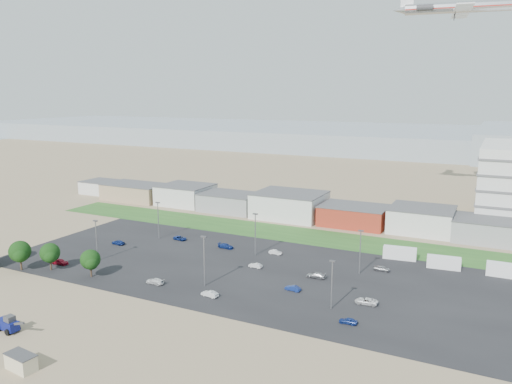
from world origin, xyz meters
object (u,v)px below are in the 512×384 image
Objects in this scene: airliner at (466,7)px; parked_car_7 at (255,265)px; parked_car_12 at (316,275)px; parked_car_11 at (275,252)px; parked_car_2 at (348,321)px; parked_car_6 at (226,246)px; parked_car_0 at (366,301)px; box_trailer_a at (400,253)px; parked_car_3 at (155,281)px; parked_car_5 at (118,242)px; portable_shed at (21,362)px; parked_car_9 at (180,238)px; parked_car_8 at (382,268)px; parked_car_10 at (60,262)px; parked_car_1 at (293,288)px; parked_car_13 at (210,294)px; telehandler at (7,323)px.

airliner is 14.12× the size of parked_car_7.
parked_car_11 is at bearing -129.74° from parked_car_12.
parked_car_6 is at bearing -127.62° from parked_car_2.
parked_car_0 reaches higher than parked_car_11.
parked_car_6 is (-42.97, -11.64, -0.86)m from box_trailer_a.
parked_car_3 is (-43.42, -9.72, -0.01)m from parked_car_0.
parked_car_5 is at bearing 104.29° from parked_car_11.
parked_car_3 is at bearing -178.60° from parked_car_6.
portable_shed reaches higher than parked_car_3.
parked_car_9 is at bearing -120.53° from parked_car_2.
parked_car_3 is at bearing -124.09° from airliner.
parked_car_10 is (-70.31, -29.70, -0.00)m from parked_car_8.
parked_car_5 is 43.24m from parked_car_11.
parked_car_1 is at bearing -85.61° from parked_car_10.
portable_shed is at bearing -9.97° from parked_car_13.
airliner is at bearing 162.08° from parked_car_7.
parked_car_6 is at bearing -118.67° from parked_car_1.
box_trailer_a is at bearing 68.31° from portable_shed.
parked_car_13 reaches higher than parked_car_2.
airliner is 113.96m from parked_car_7.
parked_car_7 is 47.01m from parked_car_10.
airliner is 10.72× the size of parked_car_12.
parked_car_12 is at bearing -148.76° from parked_car_2.
telehandler reaches higher than parked_car_7.
parked_car_5 is (-30.23, 54.93, -0.60)m from portable_shed.
telehandler is 2.11× the size of parked_car_1.
parked_car_0 is 9.83m from parked_car_2.
parked_car_6 is (-42.34, 18.98, 0.02)m from parked_car_0.
portable_shed is at bearing 33.86° from parked_car_5.
parked_car_8 is at bearing -83.45° from parked_car_9.
parked_car_10 is at bearing 137.33° from portable_shed.
parked_car_7 is (-28.59, 9.00, -0.07)m from parked_car_0.
parked_car_13 is (40.94, -19.26, -0.05)m from parked_car_5.
box_trailer_a reaches higher than parked_car_13.
parked_car_0 reaches higher than parked_car_2.
parked_car_2 is (-7.14, -103.57, -67.66)m from airliner.
airliner is 133.27m from parked_car_3.
parked_car_7 is (-13.22, 9.08, -0.02)m from parked_car_1.
box_trailer_a is 30.64m from parked_car_0.
parked_car_11 is at bearing 154.93° from parked_car_3.
portable_shed is at bearing -7.17° from parked_car_7.
parked_car_3 is (9.19, 28.88, -0.89)m from telehandler.
parked_car_8 is (68.78, 11.12, -0.03)m from parked_car_5.
parked_car_5 is at bearing -140.44° from airliner.
parked_car_8 is (42.02, 29.70, 0.01)m from parked_car_3.
parked_car_10 reaches higher than parked_car_9.
parked_car_8 is (38.55, 66.05, -0.63)m from portable_shed.
telehandler is 1.95× the size of parked_car_13.
portable_shed is 0.11× the size of airliner.
airliner reaches higher than parked_car_9.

